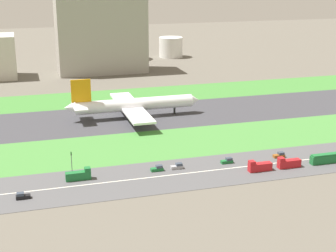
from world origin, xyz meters
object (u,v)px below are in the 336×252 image
(airliner, at_px, (131,105))
(truck_0, at_px, (259,167))
(bus_0, at_px, (325,159))
(hangar_building, at_px, (101,35))
(fuel_tank_centre, at_px, (126,50))
(car_4, at_px, (227,161))
(truck_2, at_px, (288,163))
(car_0, at_px, (22,196))
(fuel_tank_east, at_px, (171,47))
(car_2, at_px, (158,169))
(truck_1, at_px, (79,175))
(car_5, at_px, (177,166))
(car_1, at_px, (279,155))
(fuel_tank_west, at_px, (84,52))
(traffic_light, at_px, (71,160))

(airliner, height_order, truck_0, airliner)
(bus_0, height_order, hangar_building, hangar_building)
(bus_0, distance_m, fuel_tank_centre, 238.23)
(car_4, relative_size, hangar_building, 0.08)
(car_4, height_order, hangar_building, hangar_building)
(truck_0, relative_size, truck_2, 1.00)
(car_0, bearing_deg, fuel_tank_east, -116.61)
(car_4, relative_size, bus_0, 0.38)
(truck_2, distance_m, fuel_tank_centre, 237.22)
(car_2, height_order, fuel_tank_centre, fuel_tank_centre)
(truck_1, bearing_deg, car_2, 0.00)
(car_5, distance_m, fuel_tank_east, 236.38)
(car_4, distance_m, truck_2, 21.62)
(truck_1, bearing_deg, airliner, 64.03)
(truck_2, relative_size, fuel_tank_east, 0.45)
(car_1, bearing_deg, truck_1, -180.00)
(car_0, bearing_deg, bus_0, -180.00)
(car_1, relative_size, fuel_tank_centre, 0.17)
(airliner, relative_size, fuel_tank_west, 2.88)
(car_0, distance_m, fuel_tank_centre, 251.17)
(truck_2, bearing_deg, car_4, -27.57)
(bus_0, bearing_deg, car_2, -9.38)
(car_1, xyz_separation_m, fuel_tank_west, (-43.50, 227.00, 5.89))
(truck_0, bearing_deg, traffic_light, -15.94)
(airliner, relative_size, car_0, 14.77)
(truck_0, bearing_deg, car_2, -16.30)
(car_0, distance_m, fuel_tank_east, 265.18)
(car_0, relative_size, car_2, 1.00)
(car_4, bearing_deg, fuel_tank_east, 78.43)
(bus_0, relative_size, car_2, 2.64)
(truck_1, relative_size, car_4, 1.91)
(fuel_tank_centre, bearing_deg, airliner, -101.11)
(truck_1, bearing_deg, car_1, 0.00)
(traffic_light, height_order, fuel_tank_east, fuel_tank_east)
(truck_2, bearing_deg, fuel_tank_centre, -87.94)
(truck_0, bearing_deg, car_5, -20.39)
(car_0, distance_m, car_5, 54.11)
(airliner, height_order, hangar_building, hangar_building)
(airliner, bearing_deg, car_5, -88.76)
(traffic_light, bearing_deg, car_0, -133.52)
(truck_2, distance_m, car_2, 46.64)
(car_5, xyz_separation_m, fuel_tank_centre, (29.74, 227.00, 6.47))
(car_4, bearing_deg, bus_0, -16.31)
(truck_1, relative_size, fuel_tank_centre, 0.33)
(car_4, height_order, car_2, same)
(car_4, height_order, fuel_tank_centre, fuel_tank_centre)
(car_2, relative_size, traffic_light, 0.61)
(airliner, relative_size, traffic_light, 9.03)
(car_0, bearing_deg, truck_1, -151.70)
(hangar_building, bearing_deg, traffic_light, -102.78)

